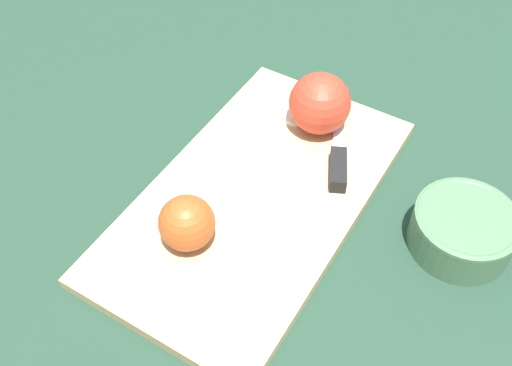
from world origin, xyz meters
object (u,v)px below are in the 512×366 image
apple_half_left (187,223)px  apple_half_right (320,103)px  bowl (463,229)px  knife (338,164)px

apple_half_left → apple_half_right: size_ratio=0.78×
apple_half_left → bowl: apple_half_left is taller
apple_half_left → knife: bearing=-67.7°
knife → bowl: (-0.02, -0.17, 0.00)m
bowl → knife: bearing=83.9°
apple_half_right → knife: apple_half_right is taller
apple_half_left → apple_half_right: (0.24, -0.04, 0.01)m
bowl → apple_half_right: bearing=71.6°
knife → bowl: 0.17m
apple_half_left → apple_half_right: 0.25m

